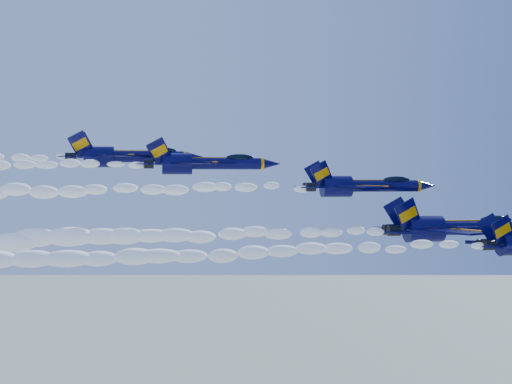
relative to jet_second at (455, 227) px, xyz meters
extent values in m
cube|color=#070639|center=(3.10, -5.45, -0.81)|extent=(4.72, 5.59, 0.16)
cube|color=#070639|center=(-0.42, -9.90, 0.51)|extent=(2.87, 0.91, 3.09)
cube|color=#070639|center=(-0.42, -8.05, 0.51)|extent=(2.87, 0.91, 3.09)
cylinder|color=black|center=(-1.56, -9.55, -0.90)|extent=(1.06, 0.97, 0.97)
cylinder|color=black|center=(-1.56, -8.40, -0.90)|extent=(1.06, 0.97, 0.97)
ellipsoid|color=white|center=(-31.45, -8.97, -1.23)|extent=(58.90, 2.09, 1.88)
cylinder|color=#070639|center=(3.00, 0.00, -0.07)|extent=(9.57, 1.60, 1.60)
ellipsoid|color=#070639|center=(-3.70, 0.00, -0.12)|extent=(1.66, 2.87, 6.81)
ellipsoid|color=black|center=(4.81, 0.00, 0.73)|extent=(3.83, 1.24, 1.05)
cube|color=#F99902|center=(4.81, 0.00, 0.41)|extent=(4.47, 1.06, 0.19)
cube|color=#070639|center=(-1.79, -4.25, -0.07)|extent=(5.70, 6.76, 0.19)
cube|color=#070639|center=(-1.79, 4.25, -0.07)|extent=(5.70, 6.76, 0.19)
cube|color=#F99902|center=(-0.30, -4.25, 0.03)|extent=(2.56, 5.33, 0.11)
cube|color=#F99902|center=(-0.30, 4.25, 0.03)|extent=(2.56, 5.33, 0.11)
cube|color=#070639|center=(-6.04, -1.12, 1.52)|extent=(3.46, 1.09, 3.73)
cube|color=#070639|center=(-6.04, 1.12, 1.52)|extent=(3.46, 1.09, 3.73)
cylinder|color=black|center=(-7.42, -0.69, -0.18)|extent=(1.28, 1.17, 1.17)
cylinder|color=black|center=(-7.42, 0.69, -0.18)|extent=(1.28, 1.17, 1.17)
cube|color=#F99902|center=(-0.19, 0.00, 0.76)|extent=(11.70, 0.37, 0.09)
ellipsoid|color=white|center=(-37.41, 0.00, -0.51)|extent=(58.90, 2.52, 2.27)
cylinder|color=#070639|center=(-7.02, 3.25, 4.50)|extent=(7.93, 1.32, 1.32)
ellipsoid|color=#070639|center=(-12.57, 3.25, 4.45)|extent=(1.37, 2.38, 5.64)
cone|color=#070639|center=(-1.91, 3.25, 4.50)|extent=(2.29, 1.32, 1.32)
cylinder|color=#F99902|center=(-2.97, 3.25, 4.50)|extent=(0.31, 1.37, 1.37)
ellipsoid|color=black|center=(-5.52, 3.25, 5.16)|extent=(3.17, 1.03, 0.87)
cube|color=#F99902|center=(-5.52, 3.25, 4.89)|extent=(3.70, 0.88, 0.16)
cube|color=#070639|center=(-10.99, -0.27, 4.50)|extent=(4.72, 5.60, 0.16)
cube|color=#070639|center=(-10.99, 6.78, 4.50)|extent=(4.72, 5.60, 0.16)
cube|color=#F99902|center=(-9.75, -0.27, 4.59)|extent=(2.13, 4.41, 0.09)
cube|color=#F99902|center=(-9.75, 6.78, 4.59)|extent=(2.13, 4.41, 0.09)
cube|color=#070639|center=(-14.51, 2.33, 5.82)|extent=(2.87, 0.91, 3.09)
cube|color=#070639|center=(-14.51, 4.18, 5.82)|extent=(2.87, 0.91, 3.09)
cylinder|color=black|center=(-15.66, 2.68, 4.41)|extent=(1.06, 0.97, 0.97)
cylinder|color=black|center=(-15.66, 3.83, 4.41)|extent=(1.06, 0.97, 0.97)
cube|color=#F99902|center=(-9.66, 3.25, 5.19)|extent=(9.69, 0.31, 0.07)
ellipsoid|color=white|center=(-45.55, 3.25, 4.08)|extent=(58.90, 2.09, 1.88)
cylinder|color=#070639|center=(-23.06, 16.28, 7.18)|extent=(9.00, 1.50, 1.50)
ellipsoid|color=#070639|center=(-29.36, 16.28, 7.13)|extent=(1.56, 2.70, 6.40)
cone|color=#070639|center=(-17.26, 16.28, 7.18)|extent=(2.60, 1.50, 1.50)
cylinder|color=#F99902|center=(-18.46, 16.28, 7.18)|extent=(0.35, 1.56, 1.56)
ellipsoid|color=black|center=(-21.36, 16.28, 7.93)|extent=(3.60, 1.17, 0.99)
cube|color=#F99902|center=(-21.36, 16.28, 7.63)|extent=(4.20, 1.00, 0.18)
cube|color=#070639|center=(-27.56, 12.28, 7.18)|extent=(5.36, 6.35, 0.18)
cube|color=#070639|center=(-27.56, 20.28, 7.18)|extent=(5.36, 6.35, 0.18)
cube|color=#F99902|center=(-26.16, 12.28, 7.28)|extent=(2.41, 5.01, 0.10)
cube|color=#F99902|center=(-26.16, 20.28, 7.28)|extent=(2.41, 5.01, 0.10)
cube|color=#070639|center=(-31.56, 15.23, 8.68)|extent=(3.26, 1.03, 3.51)
cube|color=#070639|center=(-31.56, 17.33, 8.68)|extent=(3.26, 1.03, 3.51)
cylinder|color=black|center=(-32.86, 15.63, 7.08)|extent=(1.20, 1.10, 1.10)
cylinder|color=black|center=(-32.86, 16.93, 7.08)|extent=(1.20, 1.10, 1.10)
cube|color=#F99902|center=(-26.06, 16.28, 7.96)|extent=(11.00, 0.35, 0.08)
cylinder|color=#070639|center=(-32.68, 23.01, 8.20)|extent=(9.40, 1.57, 1.57)
ellipsoid|color=#070639|center=(-39.27, 23.01, 8.15)|extent=(1.63, 2.82, 6.69)
cone|color=#070639|center=(-26.62, 23.01, 8.20)|extent=(2.72, 1.57, 1.57)
cylinder|color=#F99902|center=(-27.88, 23.01, 8.20)|extent=(0.37, 1.63, 1.63)
ellipsoid|color=black|center=(-30.91, 23.01, 8.99)|extent=(3.76, 1.22, 1.03)
cube|color=#F99902|center=(-30.91, 23.01, 8.67)|extent=(4.39, 1.04, 0.19)
cube|color=#070639|center=(-37.39, 18.83, 8.20)|extent=(5.60, 6.64, 0.19)
cube|color=#070639|center=(-37.39, 27.19, 8.20)|extent=(5.60, 6.64, 0.19)
cube|color=#F99902|center=(-35.92, 18.83, 8.31)|extent=(2.52, 5.23, 0.10)
cube|color=#F99902|center=(-35.92, 27.19, 8.31)|extent=(2.52, 5.23, 0.10)
cube|color=#070639|center=(-41.57, 21.91, 9.77)|extent=(3.40, 1.08, 3.66)
cube|color=#070639|center=(-41.57, 24.11, 9.77)|extent=(3.40, 1.08, 3.66)
cylinder|color=black|center=(-42.92, 22.33, 8.10)|extent=(1.25, 1.15, 1.15)
cylinder|color=black|center=(-42.92, 23.69, 8.10)|extent=(1.25, 1.15, 1.15)
cube|color=#F99902|center=(-35.82, 23.01, 9.02)|extent=(11.49, 0.37, 0.08)
camera|label=1|loc=(-34.06, -64.88, 5.71)|focal=45.00mm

